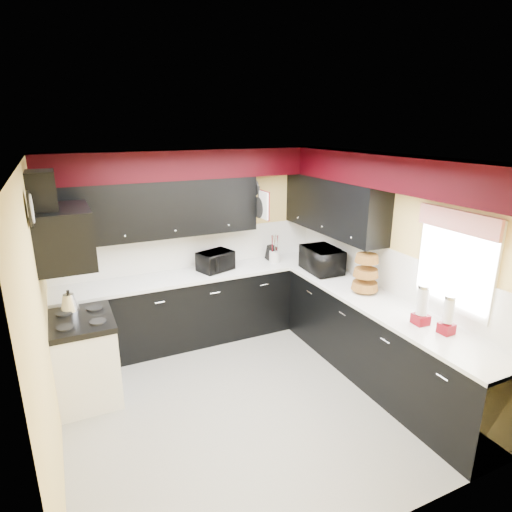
{
  "coord_description": "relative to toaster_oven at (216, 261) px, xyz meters",
  "views": [
    {
      "loc": [
        -1.57,
        -3.57,
        2.8
      ],
      "look_at": [
        0.48,
        0.79,
        1.3
      ],
      "focal_mm": 30.0,
      "sensor_mm": 36.0,
      "label": 1
    }
  ],
  "objects": [
    {
      "name": "counter_right",
      "position": [
        1.26,
        -1.81,
        -0.15
      ],
      "size": [
        0.64,
        3.02,
        0.04
      ],
      "primitive_type": "cube",
      "color": "white",
      "rests_on": "cab_right"
    },
    {
      "name": "cooktop",
      "position": [
        -1.74,
        -0.76,
        -0.18
      ],
      "size": [
        0.62,
        0.77,
        0.06
      ],
      "primitive_type": "cube",
      "color": "black",
      "rests_on": "stove"
    },
    {
      "name": "kettle",
      "position": [
        -1.82,
        -0.49,
        -0.06
      ],
      "size": [
        0.26,
        0.26,
        0.18
      ],
      "primitive_type": null,
      "rotation": [
        0.0,
        0.0,
        0.39
      ],
      "color": "silver",
      "rests_on": "cooktop"
    },
    {
      "name": "ceiling",
      "position": [
        -0.24,
        -1.51,
        1.43
      ],
      "size": [
        3.6,
        3.6,
        0.06
      ],
      "primitive_type": "cube",
      "color": "white",
      "rests_on": "wall_back"
    },
    {
      "name": "clock",
      "position": [
        -2.01,
        -1.26,
        1.08
      ],
      "size": [
        0.03,
        0.3,
        0.3
      ],
      "primitive_type": null,
      "color": "black",
      "rests_on": "wall_left"
    },
    {
      "name": "splash_right",
      "position": [
        1.55,
        -1.51,
        0.12
      ],
      "size": [
        0.02,
        3.6,
        0.5
      ],
      "primitive_type": "cube",
      "color": "white",
      "rests_on": "counter_right"
    },
    {
      "name": "soffit_back",
      "position": [
        -0.24,
        0.11,
        1.26
      ],
      "size": [
        3.6,
        0.36,
        0.35
      ],
      "primitive_type": "cube",
      "color": "black",
      "rests_on": "wall_back"
    },
    {
      "name": "wall_right",
      "position": [
        1.56,
        -1.51,
        0.18
      ],
      "size": [
        0.06,
        3.6,
        2.5
      ],
      "primitive_type": "cube",
      "color": "#E0C666",
      "rests_on": "ground"
    },
    {
      "name": "upper_right",
      "position": [
        1.39,
        -0.61,
        0.73
      ],
      "size": [
        0.35,
        1.8,
        0.7
      ],
      "primitive_type": "cube",
      "color": "black",
      "rests_on": "wall_right"
    },
    {
      "name": "utensil_crock",
      "position": [
        0.86,
        -0.02,
        -0.05
      ],
      "size": [
        0.19,
        0.19,
        0.16
      ],
      "primitive_type": "cylinder",
      "rotation": [
        0.0,
        0.0,
        -0.29
      ],
      "color": "silver",
      "rests_on": "counter_back"
    },
    {
      "name": "ground",
      "position": [
        -0.24,
        -1.51,
        -1.07
      ],
      "size": [
        3.6,
        3.6,
        0.0
      ],
      "primitive_type": "plane",
      "color": "gray",
      "rests_on": "ground"
    },
    {
      "name": "toaster_oven",
      "position": [
        0.0,
        0.0,
        0.0
      ],
      "size": [
        0.53,
        0.48,
        0.25
      ],
      "primitive_type": "imported",
      "rotation": [
        0.0,
        0.0,
        0.32
      ],
      "color": "black",
      "rests_on": "counter_back"
    },
    {
      "name": "deco_plate",
      "position": [
        1.53,
        -1.86,
        1.18
      ],
      "size": [
        0.03,
        0.24,
        0.24
      ],
      "primitive_type": null,
      "color": "white",
      "rests_on": "wall_right"
    },
    {
      "name": "cab_right",
      "position": [
        1.26,
        -1.81,
        -0.62
      ],
      "size": [
        0.6,
        3.0,
        0.9
      ],
      "primitive_type": "cube",
      "color": "black",
      "rests_on": "ground"
    },
    {
      "name": "cab_back",
      "position": [
        -0.24,
        -0.01,
        -0.62
      ],
      "size": [
        3.6,
        0.6,
        0.9
      ],
      "primitive_type": "cube",
      "color": "black",
      "rests_on": "ground"
    },
    {
      "name": "baskets",
      "position": [
        1.28,
        -1.46,
        0.11
      ],
      "size": [
        0.27,
        0.27,
        0.5
      ],
      "primitive_type": null,
      "color": "brown",
      "rests_on": "upper_right"
    },
    {
      "name": "wall_left",
      "position": [
        -2.04,
        -1.51,
        0.18
      ],
      "size": [
        0.06,
        3.6,
        2.5
      ],
      "primitive_type": "cube",
      "color": "#E0C666",
      "rests_on": "ground"
    },
    {
      "name": "upper_back",
      "position": [
        -0.74,
        0.12,
        0.73
      ],
      "size": [
        2.6,
        0.35,
        0.7
      ],
      "primitive_type": "cube",
      "color": "black",
      "rests_on": "wall_back"
    },
    {
      "name": "wall_back",
      "position": [
        -0.24,
        0.29,
        0.18
      ],
      "size": [
        3.6,
        0.06,
        2.5
      ],
      "primitive_type": "cube",
      "color": "#E0C666",
      "rests_on": "ground"
    },
    {
      "name": "counter_back",
      "position": [
        -0.24,
        -0.01,
        -0.15
      ],
      "size": [
        3.62,
        0.64,
        0.04
      ],
      "primitive_type": "cube",
      "color": "white",
      "rests_on": "cab_back"
    },
    {
      "name": "hood",
      "position": [
        -1.79,
        -0.76,
        0.71
      ],
      "size": [
        0.5,
        0.78,
        0.55
      ],
      "primitive_type": "cube",
      "color": "black",
      "rests_on": "wall_left"
    },
    {
      "name": "pan_low",
      "position": [
        0.58,
        0.17,
        0.65
      ],
      "size": [
        0.03,
        0.24,
        0.42
      ],
      "primitive_type": null,
      "color": "black",
      "rests_on": "upper_back"
    },
    {
      "name": "hood_duct",
      "position": [
        -1.92,
        -0.76,
        1.13
      ],
      "size": [
        0.24,
        0.4,
        0.4
      ],
      "primitive_type": "cube",
      "color": "black",
      "rests_on": "wall_left"
    },
    {
      "name": "window",
      "position": [
        1.55,
        -2.41,
        0.48
      ],
      "size": [
        0.03,
        0.86,
        0.96
      ],
      "primitive_type": null,
      "color": "white",
      "rests_on": "wall_right"
    },
    {
      "name": "knife_block",
      "position": [
        0.86,
        0.07,
        -0.02
      ],
      "size": [
        0.12,
        0.15,
        0.21
      ],
      "primitive_type": "cube",
      "rotation": [
        0.0,
        0.0,
        0.23
      ],
      "color": "black",
      "rests_on": "counter_back"
    },
    {
      "name": "dispenser_a",
      "position": [
        1.24,
        -2.35,
        0.06
      ],
      "size": [
        0.14,
        0.14,
        0.37
      ],
      "primitive_type": null,
      "rotation": [
        0.0,
        0.0,
        -0.05
      ],
      "color": "#5D0007",
      "rests_on": "counter_right"
    },
    {
      "name": "valance",
      "position": [
        1.49,
        -2.41,
        0.88
      ],
      "size": [
        0.04,
        0.88,
        0.2
      ],
      "primitive_type": "cube",
      "color": "red",
      "rests_on": "wall_right"
    },
    {
      "name": "pan_top",
      "position": [
        0.58,
        0.04,
        0.93
      ],
      "size": [
        0.03,
        0.22,
        0.4
      ],
      "primitive_type": null,
      "color": "black",
      "rests_on": "upper_back"
    },
    {
      "name": "cut_board",
      "position": [
        0.59,
        -0.21,
        0.73
      ],
      "size": [
        0.03,
        0.26,
        0.35
      ],
      "primitive_type": "cube",
      "color": "white",
      "rests_on": "upper_back"
    },
    {
      "name": "dispenser_b",
      "position": [
        1.31,
        -2.6,
        0.04
      ],
      "size": [
        0.13,
        0.13,
        0.33
      ],
      "primitive_type": null,
      "rotation": [
        0.0,
        0.0,
        0.05
      ],
      "color": "#6C0008",
      "rests_on": "counter_right"
    },
    {
      "name": "splash_back",
      "position": [
        -0.24,
        0.28,
        0.12
      ],
      "size": [
        3.6,
        0.02,
        0.5
      ],
      "primitive_type": "cube",
      "color": "white",
      "rests_on": "counter_back"
    },
    {
      "name": "pan_mid",
      "position": [
        0.58,
        -0.09,
        0.68
      ],
      "size": [
        0.03,
        0.28,
        0.46
      ],
      "primitive_type": null,
      "color": "black",
      "rests_on": "upper_back"
    },
    {
      "name": "stove",
      "position": [
        -1.74,
        -0.76,
        -0.64
      ],
      "size": [
        0.6,
        0.75,
        0.86
      ],
      "primitive_type": "cube",
      "color": "white",
      "rests_on": "ground"
    },
    {
      "name": "microwave",
      "position": [
        1.24,
        -0.64,
        0.03
      ],
      "size": [
        0.42,
        0.6,
        0.32
      ],
      "primitive_type": "imported",
      "rotation": [
        0.0,
        0.0,
        1.52
      ],
      "color": "black",
      "rests_on": "counter_right"
    },
    {
      "name": "soffit_right",
      "position": [
        1.38,
        -1.69,
        1.26
      ],
      "size": [
        0.36,
        3.24,
        0.35
      ],
      "primitive_type": "cube",
      "color": "black",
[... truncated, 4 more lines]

